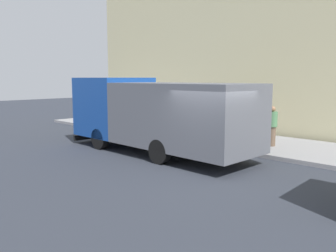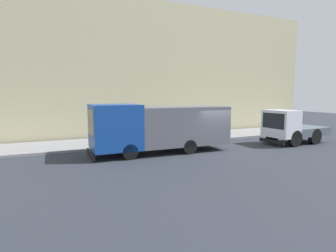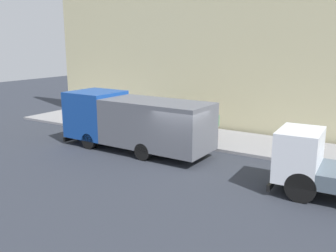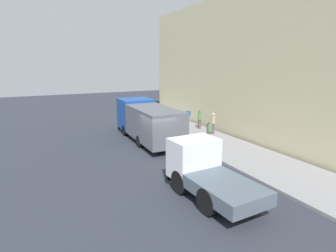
{
  "view_description": "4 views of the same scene",
  "coord_description": "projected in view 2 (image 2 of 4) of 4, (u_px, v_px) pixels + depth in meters",
  "views": [
    {
      "loc": [
        -8.38,
        -6.43,
        2.88
      ],
      "look_at": [
        0.76,
        2.42,
        1.15
      ],
      "focal_mm": 37.9,
      "sensor_mm": 36.0,
      "label": 1
    },
    {
      "loc": [
        -13.92,
        9.5,
        3.42
      ],
      "look_at": [
        0.66,
        2.89,
        1.59
      ],
      "focal_mm": 29.38,
      "sensor_mm": 36.0,
      "label": 2
    },
    {
      "loc": [
        -13.72,
        -7.99,
        5.48
      ],
      "look_at": [
        0.94,
        1.19,
        1.54
      ],
      "focal_mm": 39.23,
      "sensor_mm": 36.0,
      "label": 3
    },
    {
      "loc": [
        -6.63,
        -15.5,
        5.76
      ],
      "look_at": [
        1.53,
        0.84,
        1.57
      ],
      "focal_mm": 29.12,
      "sensor_mm": 36.0,
      "label": 4
    }
  ],
  "objects": [
    {
      "name": "pedestrian_third",
      "position": [
        177.0,
        127.0,
        20.83
      ],
      "size": [
        0.56,
        0.56,
        1.61
      ],
      "rotation": [
        0.0,
        0.0,
        2.37
      ],
      "color": "brown",
      "rests_on": "sidewalk"
    },
    {
      "name": "small_flatbed_truck",
      "position": [
        290.0,
        128.0,
        19.19
      ],
      "size": [
        2.37,
        4.87,
        2.38
      ],
      "rotation": [
        0.0,
        0.0,
        0.05
      ],
      "color": "white",
      "rests_on": "ground"
    },
    {
      "name": "street_sign_post",
      "position": [
        173.0,
        122.0,
        19.25
      ],
      "size": [
        0.44,
        0.08,
        2.3
      ],
      "color": "#4C5156",
      "rests_on": "sidewalk"
    },
    {
      "name": "pedestrian_standing",
      "position": [
        146.0,
        125.0,
        21.56
      ],
      "size": [
        0.45,
        0.45,
        1.74
      ],
      "rotation": [
        0.0,
        0.0,
        4.46
      ],
      "color": "brown",
      "rests_on": "sidewalk"
    },
    {
      "name": "sidewalk",
      "position": [
        178.0,
        138.0,
        21.48
      ],
      "size": [
        4.19,
        30.0,
        0.15
      ],
      "primitive_type": "cube",
      "color": "gray",
      "rests_on": "ground"
    },
    {
      "name": "pedestrian_walking",
      "position": [
        121.0,
        127.0,
        20.77
      ],
      "size": [
        0.49,
        0.49,
        1.63
      ],
      "rotation": [
        0.0,
        0.0,
        3.69
      ],
      "color": "#5B4649",
      "rests_on": "sidewalk"
    },
    {
      "name": "ground",
      "position": [
        215.0,
        151.0,
        16.88
      ],
      "size": [
        80.0,
        80.0,
        0.0
      ],
      "primitive_type": "plane",
      "color": "#2C3039"
    },
    {
      "name": "large_utility_truck",
      "position": [
        160.0,
        126.0,
        16.25
      ],
      "size": [
        2.7,
        8.28,
        2.89
      ],
      "rotation": [
        0.0,
        0.0,
        -0.02
      ],
      "color": "#164197",
      "rests_on": "ground"
    },
    {
      "name": "building_facade",
      "position": [
        165.0,
        70.0,
        23.21
      ],
      "size": [
        0.5,
        30.0,
        11.05
      ],
      "primitive_type": "cube",
      "color": "beige",
      "rests_on": "ground"
    }
  ]
}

